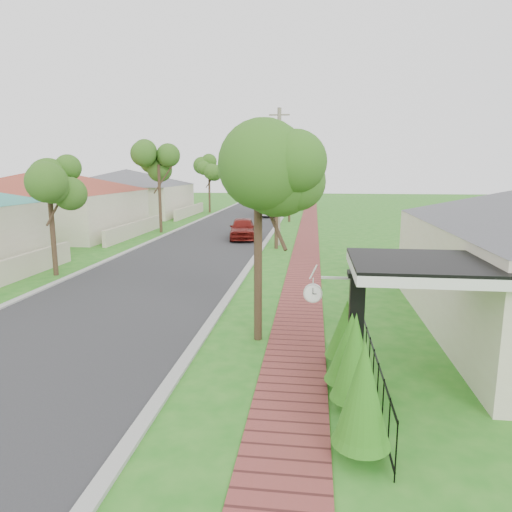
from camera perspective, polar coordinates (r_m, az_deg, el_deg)
The scene contains 16 objects.
ground at distance 11.73m, azimuth -11.66°, elevation -12.26°, with size 160.00×160.00×0.00m, color #23701A.
road at distance 31.24m, azimuth -5.12°, elevation 2.34°, with size 7.00×120.00×0.02m, color #28282B.
kerb_right at distance 30.68m, azimuth 1.56°, elevation 2.23°, with size 0.30×120.00×0.10m, color #9E9E99.
kerb_left at distance 32.22m, azimuth -11.48°, elevation 2.42°, with size 0.30×120.00×0.10m, color #9E9E99.
sidewalk at distance 30.54m, azimuth 6.43°, elevation 2.12°, with size 1.50×120.00×0.03m, color brown.
porch_post at distance 9.85m, azimuth 12.32°, elevation -9.83°, with size 0.48×0.48×2.52m.
picket_fence at distance 11.03m, azimuth 13.59°, elevation -10.89°, with size 0.03×8.02×1.00m.
street_trees at distance 37.60m, azimuth -2.80°, elevation 10.72°, with size 10.70×37.65×5.89m.
hedge_row at distance 9.34m, azimuth 11.98°, elevation -12.52°, with size 0.92×4.47×2.04m.
far_house_red at distance 35.53m, azimuth -24.52°, elevation 6.23°, with size 15.56×15.56×4.60m.
far_house_grey at distance 48.00m, azimuth -15.74°, elevation 7.72°, with size 15.56×15.56×4.60m.
parked_car_red at distance 30.20m, azimuth -1.66°, elevation 3.45°, with size 1.68×4.17×1.42m, color maroon.
parked_car_white at distance 45.22m, azimuth 1.32°, elevation 5.95°, with size 1.62×4.65×1.53m, color silver.
near_tree at distance 11.78m, azimuth 0.27°, elevation 10.40°, with size 2.19×2.19×5.61m.
utility_pole at distance 27.50m, azimuth 2.87°, elevation 9.79°, with size 1.20×0.24×8.07m.
station_clock at distance 9.94m, azimuth 7.36°, elevation -4.46°, with size 1.06×0.13×0.58m.
Camera 1 is at (3.62, -10.19, 4.54)m, focal length 32.00 mm.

